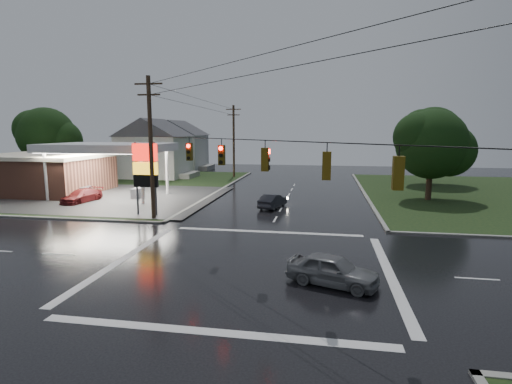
% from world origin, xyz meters
% --- Properties ---
extents(ground, '(120.00, 120.00, 0.00)m').
position_xyz_m(ground, '(0.00, 0.00, 0.00)').
color(ground, black).
rests_on(ground, ground).
extents(grass_nw, '(36.00, 36.00, 0.08)m').
position_xyz_m(grass_nw, '(-26.00, 26.00, 0.04)').
color(grass_nw, black).
rests_on(grass_nw, ground).
extents(gas_station, '(26.20, 18.00, 5.60)m').
position_xyz_m(gas_station, '(-25.68, 19.70, 2.55)').
color(gas_station, '#2D2D2D').
rests_on(gas_station, ground).
extents(pylon_sign, '(2.00, 0.35, 6.00)m').
position_xyz_m(pylon_sign, '(-10.50, 10.50, 4.01)').
color(pylon_sign, '#59595E').
rests_on(pylon_sign, ground).
extents(utility_pole_nw, '(2.20, 0.32, 11.00)m').
position_xyz_m(utility_pole_nw, '(-9.50, 9.50, 5.72)').
color(utility_pole_nw, '#382619').
rests_on(utility_pole_nw, ground).
extents(utility_pole_n, '(2.20, 0.32, 10.50)m').
position_xyz_m(utility_pole_n, '(-9.50, 38.00, 5.47)').
color(utility_pole_n, '#382619').
rests_on(utility_pole_n, ground).
extents(traffic_signals, '(26.87, 26.87, 1.47)m').
position_xyz_m(traffic_signals, '(0.02, -0.02, 6.48)').
color(traffic_signals, black).
rests_on(traffic_signals, ground).
extents(house_near, '(11.05, 8.48, 8.60)m').
position_xyz_m(house_near, '(-20.95, 36.00, 4.41)').
color(house_near, silver).
rests_on(house_near, ground).
extents(house_far, '(11.05, 8.48, 8.60)m').
position_xyz_m(house_far, '(-21.95, 48.00, 4.41)').
color(house_far, silver).
rests_on(house_far, ground).
extents(tree_nw_behind, '(8.93, 7.60, 10.00)m').
position_xyz_m(tree_nw_behind, '(-33.84, 29.99, 6.18)').
color(tree_nw_behind, black).
rests_on(tree_nw_behind, ground).
extents(tree_ne_near, '(7.99, 6.80, 8.98)m').
position_xyz_m(tree_ne_near, '(14.14, 21.99, 5.56)').
color(tree_ne_near, black).
rests_on(tree_ne_near, ground).
extents(tree_ne_far, '(8.46, 7.20, 9.80)m').
position_xyz_m(tree_ne_far, '(17.15, 33.99, 6.18)').
color(tree_ne_far, black).
rests_on(tree_ne_far, ground).
extents(car_north, '(2.33, 4.06, 1.27)m').
position_xyz_m(car_north, '(-0.80, 15.56, 0.63)').
color(car_north, black).
rests_on(car_north, ground).
extents(car_crossing, '(4.50, 3.00, 1.42)m').
position_xyz_m(car_crossing, '(4.21, -1.93, 0.71)').
color(car_crossing, slate).
rests_on(car_crossing, ground).
extents(car_pump, '(2.54, 4.76, 1.31)m').
position_xyz_m(car_pump, '(-19.36, 15.05, 0.66)').
color(car_pump, maroon).
rests_on(car_pump, ground).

